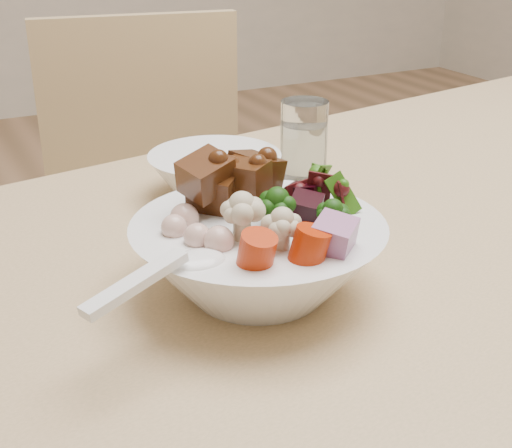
% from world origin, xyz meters
% --- Properties ---
extents(dining_table, '(1.53, 1.02, 0.66)m').
position_xyz_m(dining_table, '(-0.22, -0.16, 0.59)').
color(dining_table, '#D6AE7E').
rests_on(dining_table, ground).
extents(chair_far, '(0.44, 0.44, 0.83)m').
position_xyz_m(chair_far, '(-0.49, 0.37, 0.47)').
color(chair_far, tan).
rests_on(chair_far, ground).
extents(food_bowl, '(0.24, 0.24, 0.13)m').
position_xyz_m(food_bowl, '(-0.60, -0.27, 0.70)').
color(food_bowl, white).
rests_on(food_bowl, dining_table).
extents(soup_spoon, '(0.14, 0.07, 0.03)m').
position_xyz_m(soup_spoon, '(-0.70, -0.32, 0.73)').
color(soup_spoon, white).
rests_on(soup_spoon, food_bowl).
extents(water_glass, '(0.06, 0.06, 0.11)m').
position_xyz_m(water_glass, '(-0.40, -0.02, 0.71)').
color(water_glass, white).
rests_on(water_glass, dining_table).
extents(side_bowl, '(0.17, 0.17, 0.06)m').
position_xyz_m(side_bowl, '(-0.53, -0.02, 0.69)').
color(side_bowl, white).
rests_on(side_bowl, dining_table).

